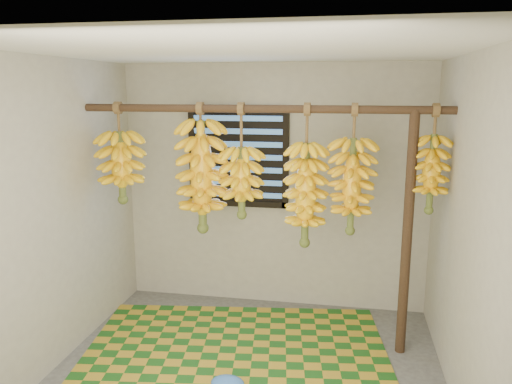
% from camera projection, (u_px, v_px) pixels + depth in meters
% --- Properties ---
extents(floor, '(3.00, 3.00, 0.01)m').
position_uv_depth(floor, '(243.00, 384.00, 3.72)').
color(floor, '#484848').
rests_on(floor, ground).
extents(ceiling, '(3.00, 3.00, 0.01)m').
position_uv_depth(ceiling, '(241.00, 50.00, 3.23)').
color(ceiling, silver).
rests_on(ceiling, wall_back).
extents(wall_back, '(3.00, 0.01, 2.40)m').
position_uv_depth(wall_back, '(274.00, 187.00, 4.93)').
color(wall_back, gray).
rests_on(wall_back, floor).
extents(wall_left, '(0.01, 3.00, 2.40)m').
position_uv_depth(wall_left, '(46.00, 219.00, 3.75)').
color(wall_left, gray).
rests_on(wall_left, floor).
extents(wall_right, '(0.01, 3.00, 2.40)m').
position_uv_depth(wall_right, '(470.00, 241.00, 3.21)').
color(wall_right, gray).
rests_on(wall_right, floor).
extents(window, '(1.00, 0.04, 1.00)m').
position_uv_depth(window, '(238.00, 157.00, 4.90)').
color(window, black).
rests_on(window, wall_back).
extents(hanging_pole, '(3.00, 0.06, 0.06)m').
position_uv_depth(hanging_pole, '(259.00, 109.00, 3.99)').
color(hanging_pole, '#402A1A').
rests_on(hanging_pole, wall_left).
extents(support_post, '(0.08, 0.08, 2.00)m').
position_uv_depth(support_post, '(407.00, 237.00, 3.98)').
color(support_post, '#402A1A').
rests_on(support_post, floor).
extents(woven_mat, '(2.75, 2.32, 0.01)m').
position_uv_depth(woven_mat, '(234.00, 361.00, 4.02)').
color(woven_mat, '#1A5218').
rests_on(woven_mat, floor).
extents(plastic_bag, '(0.26, 0.20, 0.10)m').
position_uv_depth(plastic_bag, '(228.00, 384.00, 3.61)').
color(plastic_bag, blue).
rests_on(plastic_bag, woven_mat).
extents(banana_bunch_a, '(0.38, 0.38, 0.86)m').
position_uv_depth(banana_bunch_a, '(121.00, 167.00, 4.31)').
color(banana_bunch_a, brown).
rests_on(banana_bunch_a, hanging_pole).
extents(banana_bunch_b, '(0.40, 0.40, 1.09)m').
position_uv_depth(banana_bunch_b, '(202.00, 177.00, 4.19)').
color(banana_bunch_b, brown).
rests_on(banana_bunch_b, hanging_pole).
extents(banana_bunch_c, '(0.34, 0.34, 0.95)m').
position_uv_depth(banana_bunch_c, '(242.00, 182.00, 4.14)').
color(banana_bunch_c, brown).
rests_on(banana_bunch_c, hanging_pole).
extents(banana_bunch_d, '(0.32, 0.32, 1.17)m').
position_uv_depth(banana_bunch_d, '(306.00, 195.00, 4.06)').
color(banana_bunch_d, brown).
rests_on(banana_bunch_d, hanging_pole).
extents(banana_bunch_e, '(0.37, 0.37, 1.04)m').
position_uv_depth(banana_bunch_e, '(352.00, 186.00, 3.98)').
color(banana_bunch_e, brown).
rests_on(banana_bunch_e, hanging_pole).
extents(banana_bunch_f, '(0.26, 0.26, 0.85)m').
position_uv_depth(banana_bunch_f, '(431.00, 174.00, 3.85)').
color(banana_bunch_f, brown).
rests_on(banana_bunch_f, hanging_pole).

